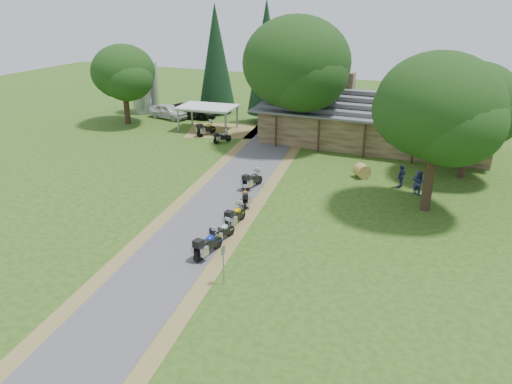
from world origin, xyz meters
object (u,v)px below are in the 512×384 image
at_px(motorcycle_row_c, 236,215).
at_px(silo, 145,86).
at_px(motorcycle_row_a, 208,243).
at_px(motorcycle_row_d, 245,196).
at_px(car_white_sedan, 168,109).
at_px(motorcycle_carport_b, 222,137).
at_px(hay_bale, 362,171).
at_px(carport, 208,118).
at_px(motorcycle_row_e, 252,179).
at_px(car_dark_suv, 191,107).
at_px(motorcycle_carport_a, 206,128).
at_px(lodge, 375,118).
at_px(motorcycle_row_b, 222,231).

bearing_deg(motorcycle_row_c, silo, 47.89).
bearing_deg(motorcycle_row_a, motorcycle_row_d, 16.37).
xyz_separation_m(car_white_sedan, motorcycle_row_a, (18.95, -25.90, -0.30)).
xyz_separation_m(motorcycle_row_d, motorcycle_carport_b, (-8.06, 12.58, -0.02)).
distance_m(car_white_sedan, hay_bale, 26.15).
bearing_deg(motorcycle_row_a, car_white_sedan, 44.49).
height_order(car_white_sedan, motorcycle_carport_b, car_white_sedan).
distance_m(carport, motorcycle_row_d, 19.89).
height_order(motorcycle_row_a, motorcycle_row_e, motorcycle_row_a).
xyz_separation_m(car_dark_suv, motorcycle_carport_a, (5.13, -6.05, -0.48)).
distance_m(lodge, hay_bale, 9.77).
xyz_separation_m(motorcycle_row_e, motorcycle_carport_a, (-9.88, 11.26, 0.05)).
bearing_deg(hay_bale, motorcycle_carport_b, 163.06).
height_order(motorcycle_row_c, motorcycle_row_d, motorcycle_row_c).
height_order(carport, motorcycle_row_a, carport).
xyz_separation_m(car_white_sedan, car_dark_suv, (2.14, 1.41, 0.20)).
bearing_deg(motorcycle_carport_a, motorcycle_row_a, -132.80).
relative_size(carport, motorcycle_carport_a, 2.64).
bearing_deg(car_dark_suv, motorcycle_row_d, -150.07).
bearing_deg(motorcycle_row_d, motorcycle_carport_a, 12.32).
height_order(motorcycle_row_d, hay_bale, motorcycle_row_d).
bearing_deg(motorcycle_carport_b, carport, 73.00).
bearing_deg(silo, car_white_sedan, -21.88).
distance_m(motorcycle_row_e, motorcycle_carport_b, 12.01).
relative_size(car_white_sedan, car_dark_suv, 0.96).
bearing_deg(car_dark_suv, carport, -141.55).
bearing_deg(motorcycle_row_d, car_dark_suv, 13.39).
relative_size(car_white_sedan, motorcycle_row_e, 3.04).
height_order(car_dark_suv, motorcycle_carport_b, car_dark_suv).
height_order(motorcycle_row_a, motorcycle_carport_b, motorcycle_row_a).
distance_m(motorcycle_row_a, motorcycle_row_d, 7.07).
relative_size(car_white_sedan, motorcycle_row_a, 2.90).
relative_size(lodge, motorcycle_row_c, 10.72).
bearing_deg(hay_bale, car_dark_suv, 151.13).
bearing_deg(motorcycle_carport_b, motorcycle_row_a, -125.65).
height_order(car_white_sedan, motorcycle_row_d, car_white_sedan).
height_order(silo, motorcycle_carport_b, silo).
xyz_separation_m(lodge, motorcycle_carport_b, (-13.06, -5.26, -1.86)).
xyz_separation_m(silo, carport, (10.55, -4.33, -1.86)).
xyz_separation_m(motorcycle_row_e, hay_bale, (6.76, 5.30, -0.16)).
height_order(lodge, hay_bale, lodge).
xyz_separation_m(carport, motorcycle_row_b, (12.43, -21.41, -0.61)).
bearing_deg(motorcycle_row_a, hay_bale, -9.67).
relative_size(car_white_sedan, motorcycle_row_d, 3.43).
bearing_deg(motorcycle_row_d, motorcycle_row_c, 168.86).
distance_m(lodge, motorcycle_carport_a, 16.17).
relative_size(carport, motorcycle_row_d, 3.19).
height_order(motorcycle_row_b, motorcycle_row_d, motorcycle_row_b).
xyz_separation_m(motorcycle_row_a, motorcycle_row_e, (-1.79, 10.01, -0.03)).
distance_m(silo, motorcycle_row_d, 30.24).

